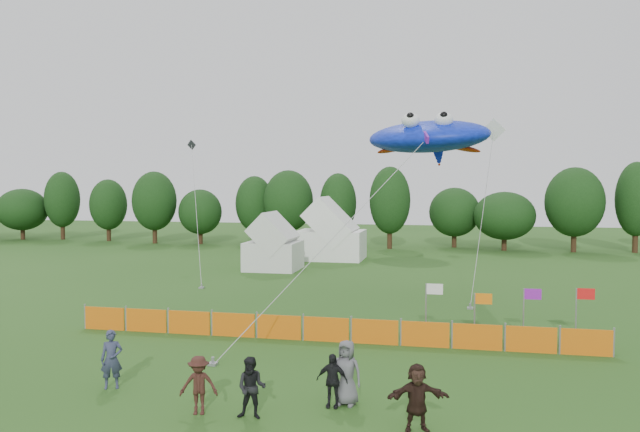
% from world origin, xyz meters
% --- Properties ---
extents(ground, '(160.00, 160.00, 0.00)m').
position_xyz_m(ground, '(0.00, 0.00, 0.00)').
color(ground, '#234C16').
rests_on(ground, ground).
extents(treeline, '(104.57, 8.78, 8.36)m').
position_xyz_m(treeline, '(1.61, 44.93, 4.18)').
color(treeline, '#382314').
rests_on(treeline, ground).
extents(tent_left, '(3.91, 3.91, 3.45)m').
position_xyz_m(tent_left, '(-8.03, 27.03, 1.74)').
color(tent_left, silver).
rests_on(tent_left, ground).
extents(tent_right, '(5.69, 4.55, 4.01)m').
position_xyz_m(tent_right, '(-5.07, 34.31, 2.03)').
color(tent_right, white).
rests_on(tent_right, ground).
extents(barrier_fence, '(21.90, 0.06, 1.00)m').
position_xyz_m(barrier_fence, '(0.04, 6.98, 0.50)').
color(barrier_fence, '#D5610B').
rests_on(barrier_fence, ground).
extents(flag_row, '(6.73, 0.55, 2.25)m').
position_xyz_m(flag_row, '(7.17, 8.90, 1.44)').
color(flag_row, gray).
rests_on(flag_row, ground).
extents(spectator_a, '(0.80, 0.68, 1.85)m').
position_xyz_m(spectator_a, '(-5.43, -0.12, 0.93)').
color(spectator_a, '#2F344E').
rests_on(spectator_a, ground).
extents(spectator_b, '(0.87, 0.70, 1.71)m').
position_xyz_m(spectator_b, '(-0.31, -1.62, 0.85)').
color(spectator_b, black).
rests_on(spectator_b, ground).
extents(spectator_c, '(1.18, 0.84, 1.65)m').
position_xyz_m(spectator_c, '(-1.86, -1.62, 0.83)').
color(spectator_c, '#381C16').
rests_on(spectator_c, ground).
extents(spectator_d, '(0.93, 0.41, 1.57)m').
position_xyz_m(spectator_d, '(1.69, -0.30, 0.78)').
color(spectator_d, black).
rests_on(spectator_d, ground).
extents(spectator_e, '(1.03, 0.77, 1.90)m').
position_xyz_m(spectator_e, '(2.07, -0.02, 0.95)').
color(spectator_e, '#56565B').
rests_on(spectator_e, ground).
extents(spectator_f, '(1.72, 0.96, 1.76)m').
position_xyz_m(spectator_f, '(4.19, -1.52, 0.88)').
color(spectator_f, black).
rests_on(spectator_f, ground).
extents(stingray_kite, '(11.24, 23.26, 10.25)m').
position_xyz_m(stingray_kite, '(3.75, 17.38, 9.00)').
color(stingray_kite, '#102CEB').
rests_on(stingray_kite, ground).
extents(small_kite_white, '(2.21, 5.63, 10.28)m').
position_xyz_m(small_kite_white, '(7.04, 18.99, 7.25)').
color(small_kite_white, white).
rests_on(small_kite_white, ground).
extents(small_kite_dark, '(6.25, 11.99, 10.02)m').
position_xyz_m(small_kite_dark, '(-13.24, 24.69, 5.49)').
color(small_kite_dark, black).
rests_on(small_kite_dark, ground).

